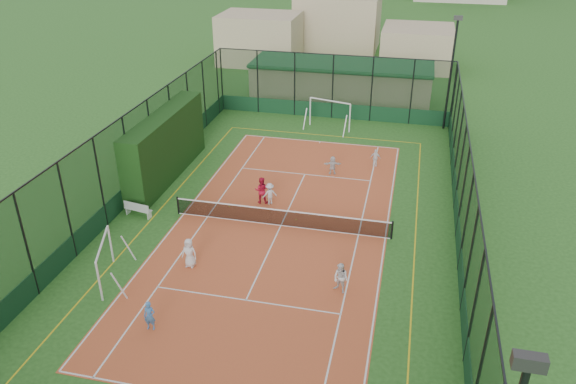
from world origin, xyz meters
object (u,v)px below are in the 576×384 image
child_near_mid (150,316)px  child_far_back (333,165)px  futsal_goal_near (105,262)px  futsal_goal_far (330,115)px  child_far_right (375,158)px  coach (261,190)px  white_bench (138,209)px  clubhouse (341,81)px  child_near_right (341,278)px  child_near_left (189,253)px  child_far_left (270,194)px  floodlight_ne (451,75)px

child_near_mid → child_far_back: (4.86, 15.86, -0.06)m
futsal_goal_near → futsal_goal_far: bearing=-37.3°
futsal_goal_far → child_far_right: futsal_goal_far is taller
coach → white_bench: bearing=18.3°
futsal_goal_near → clubhouse: bearing=-32.5°
white_bench → child_near_right: bearing=-9.7°
child_far_right → child_near_left: bearing=62.5°
child_near_left → child_far_right: (7.47, 13.14, -0.15)m
child_near_mid → child_far_left: size_ratio=1.01×
white_bench → futsal_goal_near: size_ratio=0.52×
child_near_left → coach: (1.62, 6.78, 0.05)m
child_far_back → child_near_right: bearing=89.3°
futsal_goal_near → coach: 9.91m
floodlight_ne → futsal_goal_near: 27.70m
floodlight_ne → child_far_right: floodlight_ne is taller
child_far_right → child_far_back: (-2.51, -1.72, 0.01)m
child_near_left → child_far_left: 7.04m
child_near_mid → clubhouse: bearing=76.7°
white_bench → child_far_back: size_ratio=1.35×
child_near_mid → coach: size_ratio=0.83×
white_bench → futsal_goal_far: size_ratio=0.48×
futsal_goal_far → coach: bearing=-83.2°
floodlight_ne → futsal_goal_far: 9.14m
child_far_left → futsal_goal_near: bearing=27.0°
clubhouse → child_far_back: bearing=-83.7°
child_far_left → coach: coach is taller
child_near_mid → child_far_right: (7.37, 17.59, -0.06)m
futsal_goal_near → child_near_mid: size_ratio=2.35×
clubhouse → child_near_left: clubhouse is taller
child_near_left → child_far_back: 12.44m
futsal_goal_near → child_far_back: futsal_goal_near is taller
clubhouse → child_near_mid: bearing=-95.9°
child_near_right → child_far_back: (-2.21, 11.77, -0.13)m
coach → futsal_goal_far: bearing=-106.2°
child_far_back → futsal_goal_far: bearing=-90.7°
clubhouse → white_bench: bearing=-108.9°
floodlight_ne → coach: 17.97m
child_far_left → child_near_right: bearing=94.5°
futsal_goal_far → child_far_back: (1.46, -7.78, -0.48)m
futsal_goal_near → child_near_left: bearing=-79.7°
child_near_right → child_far_left: child_near_right is taller
white_bench → futsal_goal_near: 5.83m
child_far_right → child_far_back: size_ratio=0.99×
futsal_goal_far → child_far_left: bearing=-80.9°
child_near_mid → futsal_goal_near: bearing=134.7°
clubhouse → child_near_right: (3.87, -26.89, -0.85)m
floodlight_ne → child_far_right: 9.80m
futsal_goal_far → child_near_mid: futsal_goal_far is taller
floodlight_ne → child_far_left: bearing=-124.1°
child_far_back → child_far_left: bearing=47.6°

